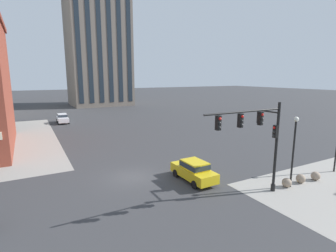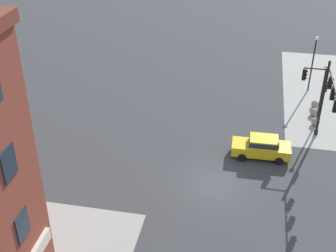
# 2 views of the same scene
# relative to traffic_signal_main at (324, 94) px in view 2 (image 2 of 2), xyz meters

# --- Properties ---
(ground_plane) EXTENTS (320.00, 320.00, 0.00)m
(ground_plane) POSITION_rel_traffic_signal_main_xyz_m (-6.77, 7.31, -4.50)
(ground_plane) COLOR #38383A
(traffic_signal_main) EXTENTS (6.62, 2.09, 6.59)m
(traffic_signal_main) POSITION_rel_traffic_signal_main_xyz_m (0.00, 0.00, 0.00)
(traffic_signal_main) COLOR black
(traffic_signal_main) RESTS_ON ground
(bollard_sphere_curb_a) EXTENTS (0.72, 0.72, 0.72)m
(bollard_sphere_curb_a) POSITION_rel_traffic_signal_main_xyz_m (2.93, -0.22, -4.14)
(bollard_sphere_curb_a) COLOR gray
(bollard_sphere_curb_a) RESTS_ON ground
(bollard_sphere_curb_b) EXTENTS (0.72, 0.72, 0.72)m
(bollard_sphere_curb_b) POSITION_rel_traffic_signal_main_xyz_m (4.61, -0.21, -4.14)
(bollard_sphere_curb_b) COLOR gray
(bollard_sphere_curb_b) RESTS_ON ground
(bollard_sphere_curb_c) EXTENTS (0.72, 0.72, 0.72)m
(bollard_sphere_curb_c) POSITION_rel_traffic_signal_main_xyz_m (6.19, -0.44, -4.14)
(bollard_sphere_curb_c) COLOR gray
(bollard_sphere_curb_c) RESTS_ON ground
(street_lamp_corner_near) EXTENTS (0.36, 0.36, 5.45)m
(street_lamp_corner_near) POSITION_rel_traffic_signal_main_xyz_m (3.23, -0.33, -1.08)
(street_lamp_corner_near) COLOR black
(street_lamp_corner_near) RESTS_ON ground
(street_lamp_mid_sidewalk) EXTENTS (0.36, 0.36, 5.54)m
(street_lamp_mid_sidewalk) POSITION_rel_traffic_signal_main_xyz_m (9.55, -0.02, -1.03)
(street_lamp_mid_sidewalk) COLOR black
(street_lamp_mid_sidewalk) RESTS_ON ground
(car_main_southbound_near) EXTENTS (1.97, 4.44, 1.68)m
(car_main_southbound_near) POSITION_rel_traffic_signal_main_xyz_m (-2.63, 4.20, -3.58)
(car_main_southbound_near) COLOR gold
(car_main_southbound_near) RESTS_ON ground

